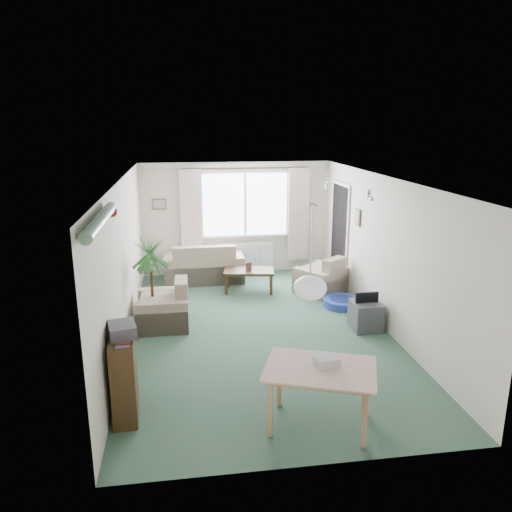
{
  "coord_description": "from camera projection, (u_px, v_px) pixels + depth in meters",
  "views": [
    {
      "loc": [
        -1.12,
        -7.24,
        3.21
      ],
      "look_at": [
        0.0,
        0.3,
        1.15
      ],
      "focal_mm": 35.0,
      "sensor_mm": 36.0,
      "label": 1
    }
  ],
  "objects": [
    {
      "name": "ground",
      "position": [
        259.0,
        331.0,
        7.91
      ],
      "size": [
        6.5,
        6.5,
        0.0
      ],
      "primitive_type": "plane",
      "color": "#31523F"
    },
    {
      "name": "window",
      "position": [
        245.0,
        204.0,
        10.63
      ],
      "size": [
        1.8,
        0.03,
        1.3
      ],
      "primitive_type": "cube",
      "color": "white"
    },
    {
      "name": "curtain_rod",
      "position": [
        245.0,
        168.0,
        10.35
      ],
      "size": [
        2.6,
        0.03,
        0.03
      ],
      "primitive_type": "cube",
      "color": "black"
    },
    {
      "name": "curtain_left",
      "position": [
        191.0,
        217.0,
        10.43
      ],
      "size": [
        0.45,
        0.08,
        2.0
      ],
      "primitive_type": "cube",
      "color": "beige"
    },
    {
      "name": "curtain_right",
      "position": [
        299.0,
        214.0,
        10.76
      ],
      "size": [
        0.45,
        0.08,
        2.0
      ],
      "primitive_type": "cube",
      "color": "beige"
    },
    {
      "name": "radiator",
      "position": [
        246.0,
        255.0,
        10.88
      ],
      "size": [
        1.2,
        0.1,
        0.55
      ],
      "primitive_type": "cube",
      "color": "white"
    },
    {
      "name": "doorway",
      "position": [
        340.0,
        235.0,
        10.03
      ],
      "size": [
        0.03,
        0.95,
        2.0
      ],
      "primitive_type": "cube",
      "color": "black"
    },
    {
      "name": "pendant_lamp",
      "position": [
        310.0,
        288.0,
        5.35
      ],
      "size": [
        0.36,
        0.36,
        0.36
      ],
      "primitive_type": "sphere",
      "color": "white"
    },
    {
      "name": "tinsel_garland",
      "position": [
        100.0,
        220.0,
        4.84
      ],
      "size": [
        1.6,
        1.6,
        0.12
      ],
      "primitive_type": "cylinder",
      "color": "#196626"
    },
    {
      "name": "bauble_cluster_a",
      "position": [
        327.0,
        182.0,
        8.37
      ],
      "size": [
        0.2,
        0.2,
        0.2
      ],
      "primitive_type": "sphere",
      "color": "silver"
    },
    {
      "name": "bauble_cluster_b",
      "position": [
        370.0,
        192.0,
        7.27
      ],
      "size": [
        0.2,
        0.2,
        0.2
      ],
      "primitive_type": "sphere",
      "color": "silver"
    },
    {
      "name": "wall_picture_back",
      "position": [
        159.0,
        204.0,
        10.36
      ],
      "size": [
        0.28,
        0.03,
        0.22
      ],
      "primitive_type": "cube",
      "color": "brown"
    },
    {
      "name": "wall_picture_right",
      "position": [
        358.0,
        217.0,
        8.93
      ],
      "size": [
        0.03,
        0.24,
        0.3
      ],
      "primitive_type": "cube",
      "color": "brown"
    },
    {
      "name": "sofa",
      "position": [
        204.0,
        262.0,
        10.32
      ],
      "size": [
        1.63,
        0.87,
        0.81
      ],
      "primitive_type": "cube",
      "rotation": [
        0.0,
        0.0,
        3.15
      ],
      "color": "tan",
      "rests_on": "ground"
    },
    {
      "name": "armchair_corner",
      "position": [
        321.0,
        274.0,
        9.6
      ],
      "size": [
        1.13,
        1.12,
        0.74
      ],
      "primitive_type": "cube",
      "rotation": [
        0.0,
        0.0,
        3.79
      ],
      "color": "beige",
      "rests_on": "ground"
    },
    {
      "name": "armchair_left",
      "position": [
        163.0,
        303.0,
        8.01
      ],
      "size": [
        0.83,
        0.87,
        0.77
      ],
      "primitive_type": "cube",
      "rotation": [
        0.0,
        0.0,
        -1.58
      ],
      "color": "#C2BB93",
      "rests_on": "ground"
    },
    {
      "name": "coffee_table",
      "position": [
        249.0,
        280.0,
        9.71
      ],
      "size": [
        1.03,
        0.68,
        0.43
      ],
      "primitive_type": "cube",
      "rotation": [
        0.0,
        0.0,
        -0.16
      ],
      "color": "black",
      "rests_on": "ground"
    },
    {
      "name": "photo_frame",
      "position": [
        249.0,
        267.0,
        9.59
      ],
      "size": [
        0.12,
        0.06,
        0.16
      ],
      "primitive_type": "cube",
      "rotation": [
        0.0,
        0.0,
        0.32
      ],
      "color": "brown",
      "rests_on": "coffee_table"
    },
    {
      "name": "bookshelf",
      "position": [
        124.0,
        374.0,
        5.57
      ],
      "size": [
        0.31,
        0.79,
        0.95
      ],
      "primitive_type": "cube",
      "rotation": [
        0.0,
        0.0,
        0.07
      ],
      "color": "black",
      "rests_on": "ground"
    },
    {
      "name": "hifi_box",
      "position": [
        122.0,
        330.0,
        5.42
      ],
      "size": [
        0.35,
        0.4,
        0.14
      ],
      "primitive_type": "cube",
      "rotation": [
        0.0,
        0.0,
        0.22
      ],
      "color": "#3F3D43",
      "rests_on": "bookshelf"
    },
    {
      "name": "houseplant",
      "position": [
        152.0,
        282.0,
        7.86
      ],
      "size": [
        0.8,
        0.8,
        1.53
      ],
      "primitive_type": "cylinder",
      "rotation": [
        0.0,
        0.0,
        0.25
      ],
      "color": "#1A4E27",
      "rests_on": "ground"
    },
    {
      "name": "dining_table",
      "position": [
        319.0,
        397.0,
        5.37
      ],
      "size": [
        1.25,
        1.04,
        0.66
      ],
      "primitive_type": "cube",
      "rotation": [
        0.0,
        0.0,
        -0.36
      ],
      "color": "tan",
      "rests_on": "ground"
    },
    {
      "name": "gift_box",
      "position": [
        327.0,
        362.0,
        5.32
      ],
      "size": [
        0.27,
        0.21,
        0.12
      ],
      "primitive_type": "cube",
      "rotation": [
        0.0,
        0.0,
        0.14
      ],
      "color": "#B6B7C2",
      "rests_on": "dining_table"
    },
    {
      "name": "tv_cube",
      "position": [
        366.0,
        316.0,
        7.94
      ],
      "size": [
        0.45,
        0.49,
        0.44
      ],
      "primitive_type": "cube",
      "rotation": [
        0.0,
        0.0,
        0.0
      ],
      "color": "#3C3C42",
      "rests_on": "ground"
    },
    {
      "name": "pet_bed",
      "position": [
        342.0,
        302.0,
        8.95
      ],
      "size": [
        0.83,
        0.83,
        0.14
      ],
      "primitive_type": "cylinder",
      "rotation": [
        0.0,
        0.0,
        -0.24
      ],
      "color": "navy",
      "rests_on": "ground"
    }
  ]
}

